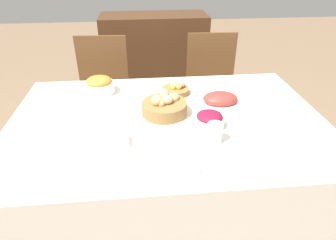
{
  "coord_description": "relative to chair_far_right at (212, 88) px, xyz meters",
  "views": [
    {
      "loc": [
        -0.13,
        -1.39,
        1.58
      ],
      "look_at": [
        -0.0,
        -0.09,
        0.81
      ],
      "focal_mm": 32.0,
      "sensor_mm": 36.0,
      "label": 1
    }
  ],
  "objects": [
    {
      "name": "ground_plane",
      "position": [
        -0.48,
        -0.94,
        -0.5
      ],
      "size": [
        12.0,
        12.0,
        0.0
      ],
      "primitive_type": "plane",
      "color": "#7F664C"
    },
    {
      "name": "dining_table",
      "position": [
        -0.48,
        -0.94,
        -0.12
      ],
      "size": [
        1.69,
        1.14,
        0.77
      ],
      "color": "white",
      "rests_on": "ground"
    },
    {
      "name": "chair_far_right",
      "position": [
        0.0,
        0.0,
        0.0
      ],
      "size": [
        0.44,
        0.44,
        0.95
      ],
      "rotation": [
        0.0,
        0.0,
        -0.04
      ],
      "color": "brown",
      "rests_on": "ground"
    },
    {
      "name": "chair_far_left",
      "position": [
        -0.93,
        -0.0,
        0.0
      ],
      "size": [
        0.45,
        0.45,
        0.95
      ],
      "rotation": [
        0.0,
        0.0,
        -0.08
      ],
      "color": "brown",
      "rests_on": "ground"
    },
    {
      "name": "sideboard",
      "position": [
        -0.45,
        0.86,
        -0.02
      ],
      "size": [
        1.11,
        0.44,
        0.96
      ],
      "color": "#4C2D19",
      "rests_on": "ground"
    },
    {
      "name": "bread_basket",
      "position": [
        -0.49,
        -0.89,
        0.31
      ],
      "size": [
        0.25,
        0.25,
        0.13
      ],
      "color": "olive",
      "rests_on": "dining_table"
    },
    {
      "name": "egg_basket",
      "position": [
        -0.4,
        -0.63,
        0.29
      ],
      "size": [
        0.18,
        0.18,
        0.08
      ],
      "color": "olive",
      "rests_on": "dining_table"
    },
    {
      "name": "ham_platter",
      "position": [
        -0.15,
        -0.8,
        0.29
      ],
      "size": [
        0.31,
        0.22,
        0.07
      ],
      "color": "white",
      "rests_on": "dining_table"
    },
    {
      "name": "carrot_bowl",
      "position": [
        -0.87,
        -0.58,
        0.32
      ],
      "size": [
        0.18,
        0.18,
        0.11
      ],
      "color": "white",
      "rests_on": "dining_table"
    },
    {
      "name": "beet_salad_bowl",
      "position": [
        -0.27,
        -1.04,
        0.3
      ],
      "size": [
        0.16,
        0.16,
        0.08
      ],
      "color": "white",
      "rests_on": "dining_table"
    },
    {
      "name": "dinner_plate",
      "position": [
        -0.5,
        -1.35,
        0.27
      ],
      "size": [
        0.25,
        0.25,
        0.01
      ],
      "color": "white",
      "rests_on": "dining_table"
    },
    {
      "name": "fork",
      "position": [
        -0.65,
        -1.35,
        0.27
      ],
      "size": [
        0.02,
        0.19,
        0.0
      ],
      "rotation": [
        0.0,
        0.0,
        -0.06
      ],
      "color": "silver",
      "rests_on": "dining_table"
    },
    {
      "name": "knife",
      "position": [
        -0.35,
        -1.35,
        0.27
      ],
      "size": [
        0.02,
        0.19,
        0.0
      ],
      "rotation": [
        0.0,
        0.0,
        -0.06
      ],
      "color": "silver",
      "rests_on": "dining_table"
    },
    {
      "name": "spoon",
      "position": [
        -0.32,
        -1.35,
        0.27
      ],
      "size": [
        0.02,
        0.19,
        0.0
      ],
      "rotation": [
        0.0,
        0.0,
        0.06
      ],
      "color": "silver",
      "rests_on": "dining_table"
    },
    {
      "name": "drinking_cup",
      "position": [
        -0.28,
        -1.18,
        0.31
      ],
      "size": [
        0.07,
        0.07,
        0.09
      ],
      "color": "silver",
      "rests_on": "dining_table"
    },
    {
      "name": "butter_dish",
      "position": [
        -0.74,
        -1.16,
        0.28
      ],
      "size": [
        0.13,
        0.08,
        0.03
      ],
      "color": "white",
      "rests_on": "dining_table"
    }
  ]
}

